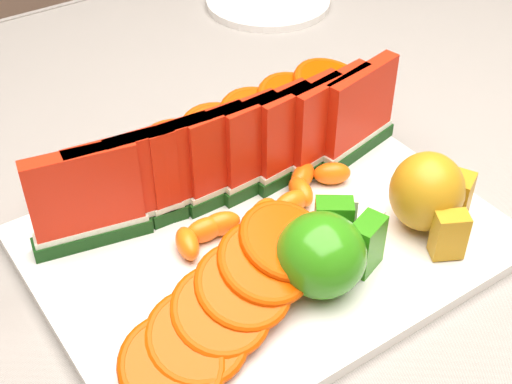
{
  "coord_description": "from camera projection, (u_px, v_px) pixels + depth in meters",
  "views": [
    {
      "loc": [
        -0.27,
        -0.45,
        1.21
      ],
      "look_at": [
        0.01,
        -0.05,
        0.81
      ],
      "focal_mm": 50.0,
      "sensor_mm": 36.0,
      "label": 1
    }
  ],
  "objects": [
    {
      "name": "side_plate",
      "position": [
        268.0,
        2.0,
        1.04
      ],
      "size": [
        0.2,
        0.2,
        0.01
      ],
      "color": "silver",
      "rests_on": "tablecloth"
    },
    {
      "name": "apple_cluster",
      "position": [
        326.0,
        251.0,
        0.58
      ],
      "size": [
        0.11,
        0.09,
        0.07
      ],
      "color": "#238B0E",
      "rests_on": "platter"
    },
    {
      "name": "platter",
      "position": [
        267.0,
        241.0,
        0.65
      ],
      "size": [
        0.4,
        0.3,
        0.01
      ],
      "color": "silver",
      "rests_on": "tablecloth"
    },
    {
      "name": "watermelon_row",
      "position": [
        233.0,
        155.0,
        0.66
      ],
      "size": [
        0.39,
        0.07,
        0.1
      ],
      "color": "#0A350F",
      "rests_on": "platter"
    },
    {
      "name": "tangerine_segments",
      "position": [
        264.0,
        208.0,
        0.65
      ],
      "size": [
        0.2,
        0.06,
        0.02
      ],
      "color": "orange",
      "rests_on": "platter"
    },
    {
      "name": "table",
      "position": [
        223.0,
        280.0,
        0.76
      ],
      "size": [
        1.4,
        0.9,
        0.75
      ],
      "color": "#442F1A",
      "rests_on": "ground"
    },
    {
      "name": "orange_fan_back",
      "position": [
        223.0,
        135.0,
        0.72
      ],
      "size": [
        0.4,
        0.12,
        0.05
      ],
      "color": "red",
      "rests_on": "platter"
    },
    {
      "name": "orange_fan_front",
      "position": [
        232.0,
        299.0,
        0.55
      ],
      "size": [
        0.23,
        0.14,
        0.06
      ],
      "color": "red",
      "rests_on": "platter"
    },
    {
      "name": "pear_cluster",
      "position": [
        430.0,
        195.0,
        0.63
      ],
      "size": [
        0.09,
        0.09,
        0.08
      ],
      "color": "#976C1A",
      "rests_on": "platter"
    },
    {
      "name": "tablecloth",
      "position": [
        221.0,
        237.0,
        0.72
      ],
      "size": [
        1.53,
        1.03,
        0.2
      ],
      "color": "slate",
      "rests_on": "table"
    }
  ]
}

